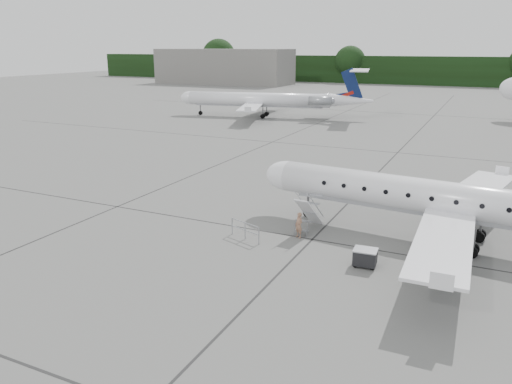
% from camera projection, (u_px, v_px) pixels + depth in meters
% --- Properties ---
extents(ground, '(320.00, 320.00, 0.00)m').
position_uv_depth(ground, '(391.00, 272.00, 24.48)').
color(ground, slate).
rests_on(ground, ground).
extents(treeline, '(260.00, 4.00, 8.00)m').
position_uv_depth(treeline, '(484.00, 72.00, 136.12)').
color(treeline, black).
rests_on(treeline, ground).
extents(terminal_building, '(40.00, 14.00, 10.00)m').
position_uv_depth(terminal_building, '(224.00, 66.00, 147.27)').
color(terminal_building, slate).
rests_on(terminal_building, ground).
extents(main_regional_jet, '(29.20, 22.38, 7.01)m').
position_uv_depth(main_regional_jet, '(464.00, 184.00, 26.84)').
color(main_regional_jet, white).
rests_on(main_regional_jet, ground).
extents(airstair, '(1.09, 2.48, 2.20)m').
position_uv_depth(airstair, '(309.00, 213.00, 29.70)').
color(airstair, white).
rests_on(airstair, ground).
extents(passenger, '(0.66, 0.59, 1.50)m').
position_uv_depth(passenger, '(299.00, 225.00, 28.69)').
color(passenger, '#956A51').
rests_on(passenger, ground).
extents(safety_railing, '(2.10, 0.81, 1.00)m').
position_uv_depth(safety_railing, '(245.00, 231.00, 28.48)').
color(safety_railing, '#93969B').
rests_on(safety_railing, ground).
extents(baggage_cart, '(1.18, 0.99, 0.97)m').
position_uv_depth(baggage_cart, '(365.00, 257.00, 24.96)').
color(baggage_cart, black).
rests_on(baggage_cart, ground).
extents(bg_regional_left, '(32.26, 26.02, 7.52)m').
position_uv_depth(bg_regional_left, '(258.00, 93.00, 77.40)').
color(bg_regional_left, white).
rests_on(bg_regional_left, ground).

